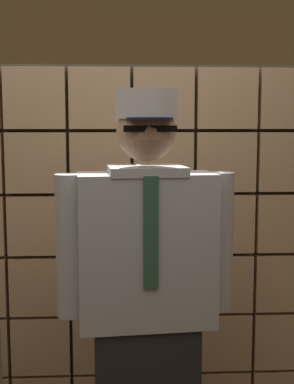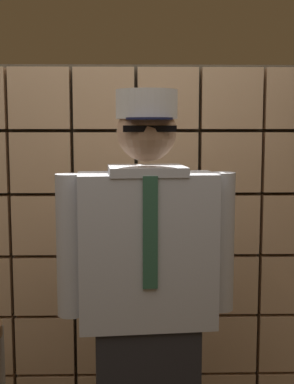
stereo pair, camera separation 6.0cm
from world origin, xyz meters
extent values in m
cube|color=#E0B78C|center=(-0.33, 1.22, 0.48)|extent=(0.31, 0.08, 0.31)
cube|color=#E0B78C|center=(0.00, 1.22, 0.48)|extent=(0.31, 0.08, 0.31)
cube|color=#E0B78C|center=(0.33, 1.22, 0.48)|extent=(0.31, 0.08, 0.31)
cube|color=#E0B78C|center=(0.66, 1.22, 0.48)|extent=(0.31, 0.08, 0.31)
cube|color=#E0B78C|center=(0.99, 1.22, 0.48)|extent=(0.31, 0.08, 0.31)
cube|color=#E0B78C|center=(-0.33, 1.22, 0.81)|extent=(0.31, 0.08, 0.31)
cube|color=#E0B78C|center=(0.00, 1.22, 0.81)|extent=(0.31, 0.08, 0.31)
cube|color=#E0B78C|center=(0.33, 1.22, 0.81)|extent=(0.31, 0.08, 0.31)
cube|color=#E0B78C|center=(0.66, 1.22, 0.81)|extent=(0.31, 0.08, 0.31)
cube|color=#E0B78C|center=(0.99, 1.22, 0.81)|extent=(0.31, 0.08, 0.31)
cube|color=#E0B78C|center=(-0.33, 1.22, 1.14)|extent=(0.31, 0.08, 0.31)
cube|color=#E0B78C|center=(0.00, 1.22, 1.14)|extent=(0.31, 0.08, 0.31)
cube|color=#E0B78C|center=(0.33, 1.22, 1.14)|extent=(0.31, 0.08, 0.31)
cube|color=#E0B78C|center=(0.66, 1.22, 1.14)|extent=(0.31, 0.08, 0.31)
cube|color=#E0B78C|center=(0.99, 1.22, 1.14)|extent=(0.31, 0.08, 0.31)
cube|color=#E0B78C|center=(-0.33, 1.22, 1.47)|extent=(0.31, 0.08, 0.31)
cube|color=#E0B78C|center=(0.00, 1.22, 1.47)|extent=(0.31, 0.08, 0.31)
cube|color=#E0B78C|center=(0.33, 1.22, 1.47)|extent=(0.31, 0.08, 0.31)
cube|color=#E0B78C|center=(0.66, 1.22, 1.47)|extent=(0.31, 0.08, 0.31)
cube|color=#E0B78C|center=(0.99, 1.22, 1.47)|extent=(0.31, 0.08, 0.31)
cube|color=#E0B78C|center=(-0.33, 1.22, 1.80)|extent=(0.31, 0.08, 0.31)
cube|color=#E0B78C|center=(0.00, 1.22, 1.80)|extent=(0.31, 0.08, 0.31)
cube|color=#E0B78C|center=(0.33, 1.22, 1.80)|extent=(0.31, 0.08, 0.31)
cube|color=#E0B78C|center=(0.66, 1.22, 1.80)|extent=(0.31, 0.08, 0.31)
cube|color=#E0B78C|center=(0.99, 1.22, 1.80)|extent=(0.31, 0.08, 0.31)
cube|color=#4C4438|center=(0.00, 1.27, 0.98)|extent=(2.32, 0.02, 2.00)
cube|color=silver|center=(0.21, 0.52, 1.17)|extent=(0.56, 0.28, 0.61)
cube|color=#33664C|center=(0.22, 0.40, 1.26)|extent=(0.06, 0.01, 0.43)
cube|color=silver|center=(0.21, 0.52, 1.49)|extent=(0.32, 0.27, 0.04)
sphere|color=tan|center=(0.21, 0.52, 1.64)|extent=(0.23, 0.23, 0.23)
ellipsoid|color=black|center=(0.21, 0.47, 1.60)|extent=(0.16, 0.10, 0.11)
cube|color=black|center=(0.21, 0.42, 1.65)|extent=(0.20, 0.03, 0.02)
cylinder|color=#191E47|center=(0.21, 0.43, 1.69)|extent=(0.19, 0.19, 0.01)
cylinder|color=white|center=(0.21, 0.52, 1.74)|extent=(0.24, 0.24, 0.11)
cylinder|color=silver|center=(0.51, 0.55, 1.19)|extent=(0.12, 0.12, 0.56)
cylinder|color=silver|center=(-0.10, 0.50, 1.19)|extent=(0.12, 0.12, 0.56)
camera|label=1|loc=(0.10, -1.55, 1.66)|focal=49.73mm
camera|label=2|loc=(0.16, -1.55, 1.66)|focal=49.73mm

